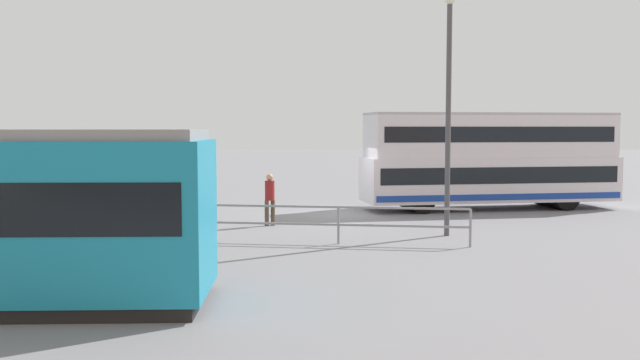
{
  "coord_description": "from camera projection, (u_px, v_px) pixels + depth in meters",
  "views": [
    {
      "loc": [
        -0.36,
        26.16,
        3.28
      ],
      "look_at": [
        0.62,
        4.55,
        1.64
      ],
      "focal_mm": 38.9,
      "sensor_mm": 36.0,
      "label": 1
    }
  ],
  "objects": [
    {
      "name": "pedestrian_railing",
      "position": [
        338.0,
        218.0,
        19.5
      ],
      "size": [
        7.34,
        0.76,
        1.08
      ],
      "color": "gray",
      "rests_on": "ground"
    },
    {
      "name": "pedestrian_near_railing",
      "position": [
        270.0,
        196.0,
        23.17
      ],
      "size": [
        0.43,
        0.43,
        1.74
      ],
      "color": "#4C3F2D",
      "rests_on": "ground"
    },
    {
      "name": "street_lamp",
      "position": [
        449.0,
        96.0,
        20.77
      ],
      "size": [
        0.36,
        0.36,
        7.28
      ],
      "color": "#4C4C51",
      "rests_on": "ground"
    },
    {
      "name": "double_decker_bus",
      "position": [
        489.0,
        160.0,
        27.9
      ],
      "size": [
        10.53,
        4.67,
        3.87
      ],
      "color": "silver",
      "rests_on": "ground"
    },
    {
      "name": "info_sign",
      "position": [
        148.0,
        180.0,
        20.02
      ],
      "size": [
        1.2,
        0.27,
        2.54
      ],
      "color": "slate",
      "rests_on": "ground"
    },
    {
      "name": "ground_plane",
      "position": [
        342.0,
        214.0,
        26.33
      ],
      "size": [
        160.0,
        160.0,
        0.0
      ],
      "primitive_type": "plane",
      "color": "gray"
    }
  ]
}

